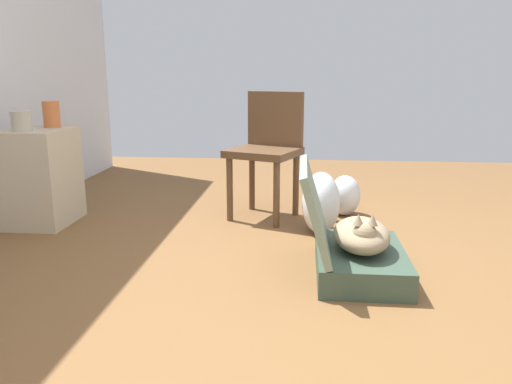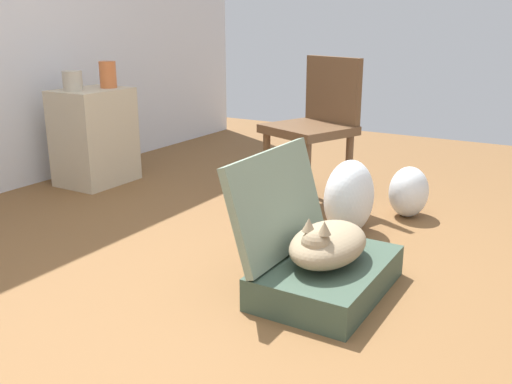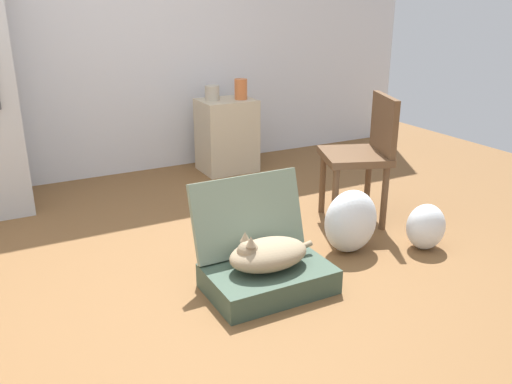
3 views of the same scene
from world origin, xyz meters
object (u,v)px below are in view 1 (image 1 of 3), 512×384
(cat, at_px, (362,235))
(chair, at_px, (268,147))
(suitcase_base, at_px, (360,262))
(vase_short, at_px, (51,114))
(plastic_bag_clear, at_px, (345,195))
(side_table, at_px, (42,177))
(vase_tall, at_px, (21,121))
(plastic_bag_white, at_px, (321,203))

(cat, relative_size, chair, 0.59)
(suitcase_base, bearing_deg, vase_short, 67.30)
(cat, xyz_separation_m, chair, (1.06, 0.55, 0.28))
(plastic_bag_clear, relative_size, side_table, 0.45)
(suitcase_base, bearing_deg, chair, 27.72)
(chair, bearing_deg, vase_tall, -142.61)
(vase_short, bearing_deg, plastic_bag_white, -95.10)
(suitcase_base, distance_m, vase_short, 2.28)
(plastic_bag_clear, bearing_deg, suitcase_base, 179.61)
(cat, bearing_deg, vase_short, 67.07)
(suitcase_base, bearing_deg, side_table, 70.70)
(plastic_bag_clear, xyz_separation_m, chair, (-0.07, 0.56, 0.35))
(chair, bearing_deg, plastic_bag_white, -23.84)
(side_table, xyz_separation_m, chair, (0.33, -1.51, 0.18))
(suitcase_base, height_order, side_table, side_table)
(suitcase_base, distance_m, cat, 0.15)
(cat, height_order, chair, chair)
(side_table, xyz_separation_m, vase_short, (0.12, -0.05, 0.41))
(cat, xyz_separation_m, vase_tall, (0.61, 2.09, 0.49))
(suitcase_base, relative_size, plastic_bag_clear, 2.25)
(suitcase_base, relative_size, cat, 1.26)
(side_table, relative_size, vase_short, 3.65)
(plastic_bag_clear, height_order, chair, chair)
(plastic_bag_white, distance_m, chair, 0.60)
(vase_tall, bearing_deg, suitcase_base, -106.06)
(chair, bearing_deg, plastic_bag_clear, 28.30)
(plastic_bag_clear, xyz_separation_m, vase_tall, (-0.52, 2.10, 0.56))
(plastic_bag_white, relative_size, plastic_bag_clear, 1.36)
(plastic_bag_white, bearing_deg, suitcase_base, -165.04)
(plastic_bag_clear, relative_size, vase_tall, 2.30)
(suitcase_base, distance_m, plastic_bag_clear, 1.12)
(plastic_bag_white, relative_size, side_table, 0.62)
(side_table, height_order, chair, chair)
(suitcase_base, xyz_separation_m, plastic_bag_clear, (1.12, -0.01, 0.08))
(cat, distance_m, vase_tall, 2.23)
(suitcase_base, distance_m, chair, 1.26)
(plastic_bag_white, height_order, plastic_bag_clear, plastic_bag_white)
(cat, height_order, plastic_bag_white, plastic_bag_white)
(cat, bearing_deg, plastic_bag_clear, -0.40)
(plastic_bag_white, bearing_deg, vase_tall, 92.29)
(vase_short, bearing_deg, chair, -81.92)
(side_table, bearing_deg, plastic_bag_clear, -79.14)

